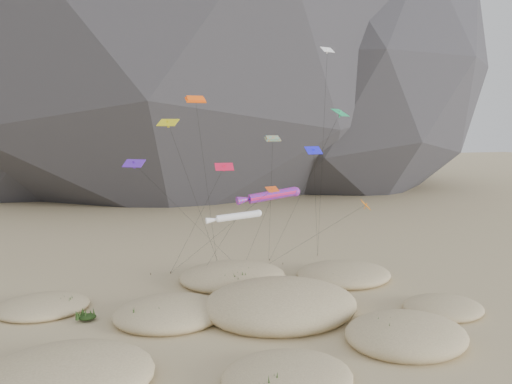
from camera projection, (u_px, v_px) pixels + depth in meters
The scene contains 9 objects.
ground at pixel (281, 336), 49.15m from camera, with size 500.00×500.00×0.00m, color #CCB789.
dunes at pixel (253, 311), 53.49m from camera, with size 52.55×37.16×4.52m.
dune_grass at pixel (265, 314), 52.57m from camera, with size 42.94×29.45×1.52m.
kite_stakes at pixel (241, 265), 72.94m from camera, with size 26.18×4.41×0.30m.
rainbow_tube_kite at pixel (270, 195), 61.02m from camera, with size 8.42×12.42×12.91m.
white_tube_kite at pixel (235, 217), 57.27m from camera, with size 6.68×11.46×10.78m.
orange_parafoil at pixel (196, 102), 59.93m from camera, with size 5.24×8.25×24.05m.
multi_parafoil at pixel (273, 141), 62.46m from camera, with size 3.97×11.69×19.23m.
delta_kites at pixel (271, 149), 57.68m from camera, with size 29.52×21.90×30.23m.
Camera 1 is at (-14.76, -44.38, 20.87)m, focal length 35.00 mm.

